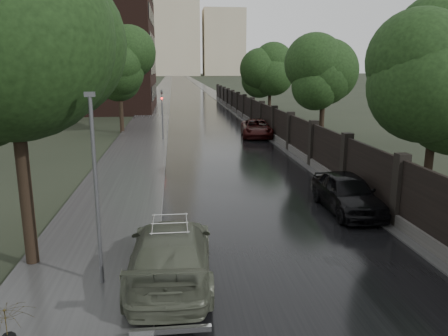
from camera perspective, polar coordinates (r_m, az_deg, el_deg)
ground at (r=11.42m, az=12.36°, el=-17.11°), size 800.00×800.00×0.00m
road at (r=199.41m, az=-5.71°, el=11.34°), size 8.00×420.00×0.02m
sidewalk_left at (r=199.39m, az=-7.47°, el=11.32°), size 4.00×420.00×0.16m
verge_right at (r=199.58m, az=-4.10°, el=11.38°), size 3.00×420.00×0.08m
fence_right at (r=42.34m, az=4.41°, el=6.66°), size 0.45×75.72×2.70m
tree_left_near at (r=13.01m, az=-26.25°, el=15.00°), size 5.44×5.44×9.16m
tree_left_far at (r=39.57m, az=-13.53°, el=12.05°), size 4.25×4.25×7.39m
tree_right_a at (r=20.47m, az=26.07°, el=9.69°), size 4.08×4.08×7.01m
tree_right_b at (r=33.16m, az=12.91°, el=11.45°), size 4.08×4.08×7.01m
tree_right_c at (r=50.50m, az=6.04°, el=12.13°), size 4.08×4.08×7.01m
lamp_post at (r=11.38m, az=-16.35°, el=-2.83°), size 0.25×0.12×5.11m
traffic_light at (r=34.46m, az=-8.08°, el=7.44°), size 0.16×0.32×4.00m
brick_building at (r=63.16m, az=-20.77°, el=16.15°), size 24.00×18.00×20.00m
stalinist_tower at (r=311.04m, az=-6.26°, el=18.99°), size 92.00×30.00×159.00m
volga_sedan at (r=12.12m, az=-6.98°, el=-10.89°), size 2.40×5.49×1.57m
car_right_near at (r=18.17m, az=15.77°, el=-3.11°), size 1.86×4.59×1.56m
car_right_far at (r=36.47m, az=4.28°, el=5.20°), size 2.98×5.48×1.46m
pedestrian_umbrella at (r=7.78m, az=-26.61°, el=-18.57°), size 1.15×1.16×2.43m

